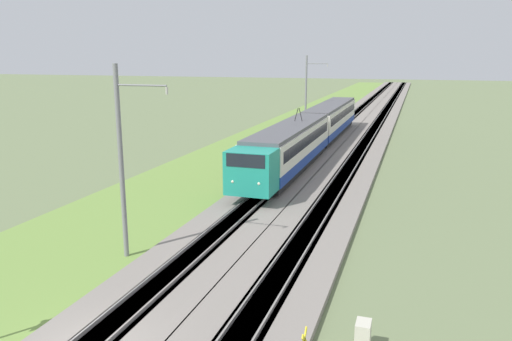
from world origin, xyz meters
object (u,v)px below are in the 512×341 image
catenary_mast_near (122,162)px  equipment_cabinet (363,337)px  passenger_train (314,129)px  catenary_mast_mid (306,95)px

catenary_mast_near → equipment_cabinet: size_ratio=8.36×
passenger_train → catenary_mast_mid: catenary_mast_mid is taller
catenary_mast_near → equipment_cabinet: bearing=-111.1°
catenary_mast_near → catenary_mast_mid: catenary_mast_mid is taller
catenary_mast_near → catenary_mast_mid: 38.10m
equipment_cabinet → catenary_mast_near: bearing=68.9°
passenger_train → equipment_cabinet: bearing=14.2°
passenger_train → catenary_mast_near: (-27.99, 2.98, 2.23)m
passenger_train → catenary_mast_mid: bearing=-163.5°
catenary_mast_near → passenger_train: bearing=-6.1°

